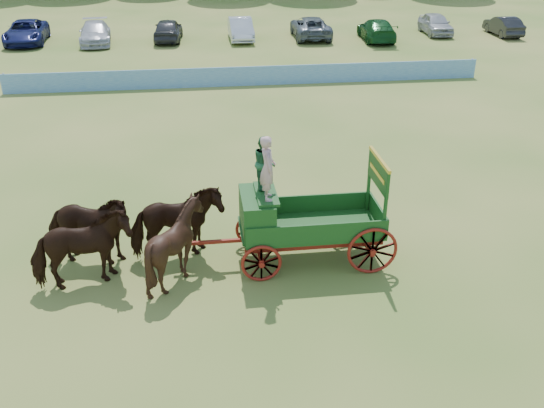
% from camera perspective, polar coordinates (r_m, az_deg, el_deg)
% --- Properties ---
extents(ground, '(160.00, 160.00, 0.00)m').
position_cam_1_polar(ground, '(17.67, 6.65, -4.56)').
color(ground, '#9C8E46').
rests_on(ground, ground).
extents(horse_lead_left, '(2.76, 1.77, 2.15)m').
position_cam_1_polar(horse_lead_left, '(16.33, -17.48, -4.17)').
color(horse_lead_left, black).
rests_on(horse_lead_left, ground).
extents(horse_lead_right, '(2.74, 1.71, 2.15)m').
position_cam_1_polar(horse_lead_right, '(17.28, -16.96, -2.32)').
color(horse_lead_right, black).
rests_on(horse_lead_right, ground).
extents(horse_wheel_left, '(2.29, 2.12, 2.15)m').
position_cam_1_polar(horse_wheel_left, '(16.05, -9.03, -3.74)').
color(horse_wheel_left, black).
rests_on(horse_wheel_left, ground).
extents(horse_wheel_right, '(2.73, 1.67, 2.15)m').
position_cam_1_polar(horse_wheel_right, '(17.01, -8.99, -1.89)').
color(horse_wheel_right, black).
rests_on(horse_wheel_right, ground).
extents(farm_dray, '(6.00, 2.00, 3.87)m').
position_cam_1_polar(farm_dray, '(16.40, 1.22, -0.45)').
color(farm_dray, '#9A2B0F').
rests_on(farm_dray, ground).
extents(sponsor_banner, '(26.00, 0.08, 1.05)m').
position_cam_1_polar(sponsor_banner, '(33.86, -2.21, 11.94)').
color(sponsor_banner, '#2068B0').
rests_on(sponsor_banner, ground).
extents(parked_cars, '(47.35, 7.81, 1.59)m').
position_cam_1_polar(parked_cars, '(45.55, -7.48, 15.88)').
color(parked_cars, silver).
rests_on(parked_cars, ground).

